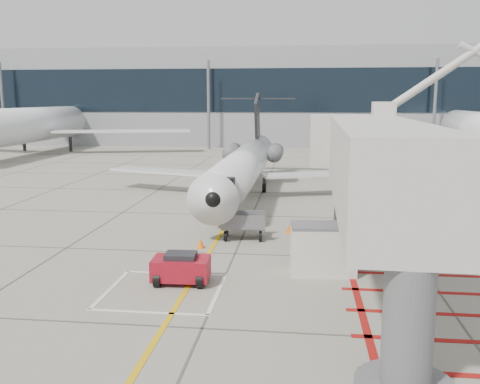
# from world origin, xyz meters

# --- Properties ---
(ground_plane) EXTENTS (260.00, 260.00, 0.00)m
(ground_plane) POSITION_xyz_m (0.00, 0.00, 0.00)
(ground_plane) COLOR gray
(ground_plane) RESTS_ON ground
(regional_jet) EXTENTS (21.95, 27.60, 7.20)m
(regional_jet) POSITION_xyz_m (-1.19, 15.42, 3.60)
(regional_jet) COLOR silver
(regional_jet) RESTS_ON ground_plane
(jet_bridge) EXTENTS (10.11, 20.65, 8.18)m
(jet_bridge) POSITION_xyz_m (5.62, -0.09, 4.09)
(jet_bridge) COLOR beige
(jet_bridge) RESTS_ON ground_plane
(pushback_tug) EXTENTS (2.19, 1.42, 1.25)m
(pushback_tug) POSITION_xyz_m (-1.55, -0.05, 0.62)
(pushback_tug) COLOR maroon
(pushback_tug) RESTS_ON ground_plane
(baggage_cart) EXTENTS (2.27, 1.53, 1.38)m
(baggage_cart) POSITION_xyz_m (0.08, 6.70, 0.69)
(baggage_cart) COLOR #5B5A5F
(baggage_cart) RESTS_ON ground_plane
(ground_power_unit) EXTENTS (2.65, 1.68, 2.01)m
(ground_power_unit) POSITION_xyz_m (3.84, 1.75, 1.00)
(ground_power_unit) COLOR silver
(ground_power_unit) RESTS_ON ground_plane
(cone_nose) EXTENTS (0.35, 0.35, 0.48)m
(cone_nose) POSITION_xyz_m (-1.72, 4.77, 0.24)
(cone_nose) COLOR orange
(cone_nose) RESTS_ON ground_plane
(cone_side) EXTENTS (0.34, 0.34, 0.47)m
(cone_side) POSITION_xyz_m (2.33, 8.10, 0.23)
(cone_side) COLOR orange
(cone_side) RESTS_ON ground_plane
(terminal_building) EXTENTS (180.00, 28.00, 14.00)m
(terminal_building) POSITION_xyz_m (10.00, 70.00, 7.00)
(terminal_building) COLOR gray
(terminal_building) RESTS_ON ground_plane
(terminal_glass_band) EXTENTS (180.00, 0.10, 6.00)m
(terminal_glass_band) POSITION_xyz_m (10.00, 55.95, 8.00)
(terminal_glass_band) COLOR black
(terminal_glass_band) RESTS_ON ground_plane
(bg_aircraft_b) EXTENTS (38.63, 42.93, 12.88)m
(bg_aircraft_b) POSITION_xyz_m (-30.69, 46.00, 6.44)
(bg_aircraft_b) COLOR silver
(bg_aircraft_b) RESTS_ON ground_plane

